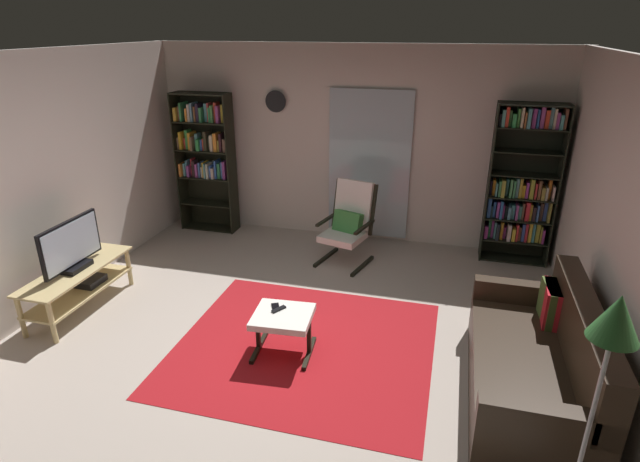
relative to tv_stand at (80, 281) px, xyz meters
name	(u,v)px	position (x,y,z in m)	size (l,w,h in m)	color
ground_plane	(284,349)	(2.31, -0.16, -0.31)	(7.02, 7.02, 0.00)	#B3A497
wall_back	(351,145)	(2.31, 2.74, 0.99)	(5.60, 0.06, 2.60)	beige
wall_left	(16,193)	(-0.39, -0.16, 0.99)	(0.06, 6.00, 2.60)	beige
wall_right	(638,254)	(5.01, -0.16, 0.99)	(0.06, 6.00, 2.60)	beige
glass_door_panel	(369,166)	(2.58, 2.68, 0.74)	(1.10, 0.01, 2.00)	silver
area_rug	(304,346)	(2.48, -0.08, -0.31)	(2.37, 2.17, 0.01)	#A6171D
tv_stand	(80,281)	(0.00, 0.00, 0.00)	(0.45, 1.31, 0.47)	tan
television	(72,247)	(0.00, -0.02, 0.40)	(0.20, 0.81, 0.53)	black
bookshelf_near_tv	(205,152)	(0.28, 2.46, 0.83)	(0.81, 0.30, 1.96)	black
bookshelf_near_sofa	(522,185)	(4.50, 2.47, 0.68)	(0.80, 0.30, 1.98)	black
leather_sofa	(538,363)	(4.48, -0.24, 0.00)	(0.86, 1.85, 0.89)	#302318
lounge_armchair	(349,221)	(2.48, 1.89, 0.22)	(0.71, 0.77, 1.02)	black
ottoman	(283,321)	(2.32, -0.21, 0.03)	(0.56, 0.52, 0.41)	white
tv_remote	(279,309)	(2.27, -0.15, 0.11)	(0.04, 0.14, 0.02)	black
cell_phone	(276,307)	(2.23, -0.13, 0.11)	(0.07, 0.14, 0.01)	black
floor_lamp_by_sofa	(610,345)	(4.47, -1.62, 1.11)	(0.23, 0.23, 1.69)	#A5A5AD
wall_clock	(276,101)	(1.28, 2.67, 1.54)	(0.29, 0.03, 0.29)	silver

